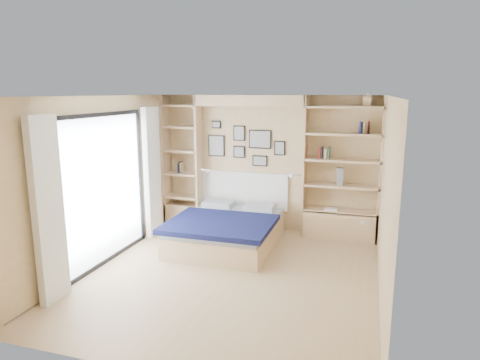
% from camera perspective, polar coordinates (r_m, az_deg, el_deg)
% --- Properties ---
extents(ground, '(4.50, 4.50, 0.00)m').
position_cam_1_polar(ground, '(6.20, -1.24, -12.64)').
color(ground, tan).
rests_on(ground, ground).
extents(room_shell, '(4.50, 4.50, 4.50)m').
position_cam_1_polar(room_shell, '(7.37, -0.48, 0.12)').
color(room_shell, '#D8B483').
rests_on(room_shell, ground).
extents(bed, '(1.68, 2.09, 1.07)m').
position_cam_1_polar(bed, '(7.29, -1.72, -6.57)').
color(bed, '#D9B485').
rests_on(bed, ground).
extents(photo_gallery, '(1.48, 0.02, 0.82)m').
position_cam_1_polar(photo_gallery, '(7.96, 0.57, 4.84)').
color(photo_gallery, black).
rests_on(photo_gallery, ground).
extents(reading_lamps, '(1.92, 0.12, 0.15)m').
position_cam_1_polar(reading_lamps, '(7.79, 1.17, 0.93)').
color(reading_lamps, silver).
rests_on(reading_lamps, ground).
extents(shelf_decor, '(3.51, 0.23, 2.03)m').
position_cam_1_polar(shelf_decor, '(7.52, 11.55, 4.82)').
color(shelf_decor, '#A51E1E').
rests_on(shelf_decor, ground).
extents(deck, '(3.20, 4.00, 0.05)m').
position_cam_1_polar(deck, '(8.00, -26.85, -8.23)').
color(deck, '#736355').
rests_on(deck, ground).
extents(deck_chair, '(0.53, 0.80, 0.76)m').
position_cam_1_polar(deck_chair, '(8.00, -25.29, -5.37)').
color(deck_chair, tan).
rests_on(deck_chair, ground).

